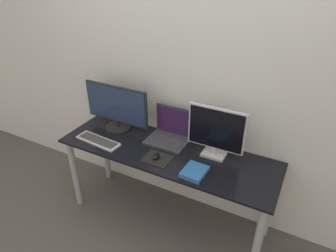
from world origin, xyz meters
TOP-DOWN VIEW (x-y plane):
  - ground_plane at (0.00, 0.00)m, footprint 12.00×12.00m
  - wall_back at (0.00, 0.63)m, footprint 7.00×0.05m
  - desk at (0.00, 0.28)m, footprint 1.75×0.56m
  - monitor_left at (-0.55, 0.40)m, footprint 0.60×0.23m
  - monitor_right at (0.35, 0.40)m, footprint 0.43×0.12m
  - laptop at (-0.06, 0.45)m, footprint 0.33×0.26m
  - keyboard at (-0.56, 0.14)m, footprint 0.40×0.15m
  - mousepad at (-0.01, 0.16)m, footprint 0.21×0.17m
  - mouse at (-0.02, 0.15)m, footprint 0.05×0.07m
  - book at (0.31, 0.12)m, footprint 0.16×0.19m

SIDE VIEW (x-z plane):
  - ground_plane at x=0.00m, z-range 0.00..0.00m
  - desk at x=0.00m, z-range 0.23..0.96m
  - mousepad at x=-0.01m, z-range 0.73..0.73m
  - keyboard at x=-0.56m, z-range 0.73..0.74m
  - book at x=0.31m, z-range 0.73..0.76m
  - mouse at x=-0.02m, z-range 0.73..0.77m
  - laptop at x=-0.06m, z-range 0.66..0.92m
  - monitor_left at x=-0.55m, z-range 0.73..1.13m
  - monitor_right at x=0.35m, z-range 0.74..1.14m
  - wall_back at x=0.00m, z-range 0.00..2.50m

